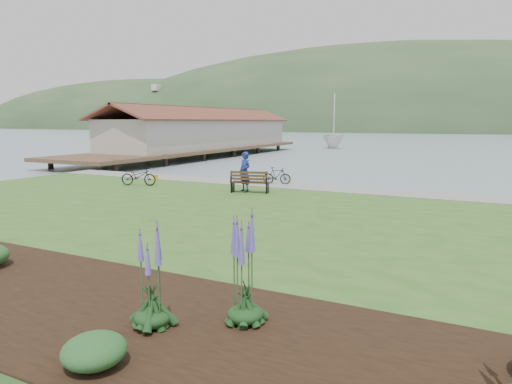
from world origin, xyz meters
TOP-DOWN VIEW (x-y plane):
  - ground at (0.00, 0.00)m, footprint 600.00×600.00m
  - lawn at (0.00, -2.00)m, footprint 34.00×20.00m
  - shoreline_path at (0.00, 6.90)m, footprint 34.00×2.20m
  - garden_bed at (3.00, -9.80)m, footprint 24.00×4.40m
  - pier_pavilion at (-20.00, 27.52)m, footprint 8.00×36.00m
  - park_bench at (-1.92, 3.81)m, footprint 1.93×1.19m
  - person at (-2.31, 4.06)m, footprint 1.00×0.86m
  - bicycle_a at (-8.47, 3.38)m, footprint 1.27×2.05m
  - bicycle_b at (-1.99, 7.20)m, footprint 0.81×1.62m
  - sailboat at (-11.41, 48.08)m, footprint 13.23×13.28m
  - pannier at (-9.21, 5.69)m, footprint 0.18×0.28m
  - echium_0 at (3.43, -9.97)m, footprint 0.62×0.62m
  - echium_1 at (4.75, -9.14)m, footprint 0.62×0.62m
  - shrub_1 at (3.52, -11.32)m, footprint 0.91×0.91m

SIDE VIEW (x-z plane):
  - ground at x=0.00m, z-range 0.00..0.00m
  - sailboat at x=-11.41m, z-range -12.43..12.43m
  - lawn at x=0.00m, z-range 0.00..0.40m
  - shoreline_path at x=0.00m, z-range 0.40..0.43m
  - garden_bed at x=3.00m, z-range 0.40..0.44m
  - pannier at x=-9.21m, z-range 0.40..0.70m
  - shrub_1 at x=3.52m, z-range 0.44..0.89m
  - bicycle_b at x=-1.99m, z-range 0.40..1.34m
  - bicycle_a at x=-8.47m, z-range 0.40..1.41m
  - park_bench at x=-1.92m, z-range 0.40..1.51m
  - echium_0 at x=3.43m, z-range 0.25..2.13m
  - echium_1 at x=4.75m, z-range 0.29..2.46m
  - person at x=-2.31m, z-range 0.40..2.71m
  - pier_pavilion at x=-20.00m, z-range -0.06..5.34m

